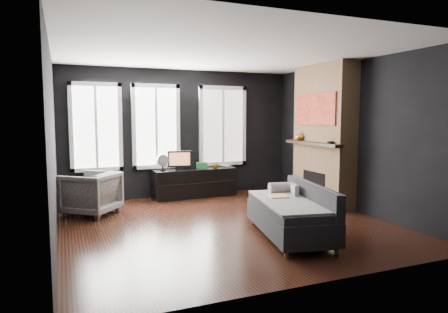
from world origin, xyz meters
name	(u,v)px	position (x,y,z in m)	size (l,w,h in m)	color
floor	(225,223)	(0.00, 0.00, 0.00)	(5.00, 5.00, 0.00)	black
ceiling	(225,52)	(0.00, 0.00, 2.70)	(5.00, 5.00, 0.00)	white
wall_back	(181,133)	(0.00, 2.50, 1.35)	(5.00, 0.02, 2.70)	black
wall_left	(53,144)	(-2.50, 0.00, 1.35)	(0.02, 5.00, 2.70)	black
wall_right	(353,137)	(2.50, 0.00, 1.35)	(0.02, 5.00, 2.70)	black
windows	(160,84)	(-0.45, 2.46, 2.38)	(4.00, 0.16, 1.76)	white
fireplace	(324,135)	(2.30, 0.60, 1.35)	(0.70, 1.62, 2.70)	#93724C
sofa	(290,211)	(0.58, -1.01, 0.38)	(0.89, 1.78, 0.76)	#27272A
stripe_pillow	(295,194)	(0.84, -0.72, 0.55)	(0.07, 0.28, 0.28)	gray
armchair	(91,191)	(-1.95, 1.42, 0.41)	(0.80, 0.75, 0.83)	silver
media_console	(194,183)	(0.20, 2.24, 0.30)	(1.76, 0.55, 0.61)	black
monitor	(180,159)	(-0.12, 2.22, 0.83)	(0.50, 0.11, 0.45)	black
desk_fan	(163,162)	(-0.49, 2.17, 0.78)	(0.24, 0.24, 0.35)	#A7A7A7
mug	(216,165)	(0.68, 2.20, 0.66)	(0.11, 0.09, 0.11)	orange
book	(223,162)	(0.90, 2.34, 0.71)	(0.16, 0.02, 0.22)	#BAA991
storage_box	(202,165)	(0.37, 2.23, 0.67)	(0.23, 0.15, 0.13)	#2A7636
mantel_vase	(300,136)	(2.05, 1.05, 1.32)	(0.19, 0.19, 0.19)	gold
mantel_clock	(331,142)	(2.05, 0.05, 1.25)	(0.12, 0.12, 0.04)	black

